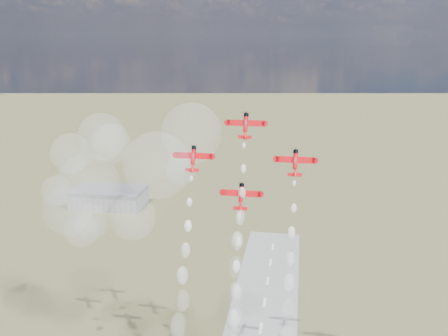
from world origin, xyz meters
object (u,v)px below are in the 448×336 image
plane_left (193,158)px  plane_slot (241,196)px  hangar (109,197)px  plane_lead (246,125)px  plane_right (295,162)px

plane_left → plane_slot: size_ratio=1.00×
hangar → plane_lead: bearing=-53.9°
plane_left → plane_right: (31.37, 0.00, 0.00)m
hangar → plane_lead: (115.87, -158.71, 84.47)m
hangar → plane_slot: plane_slot is taller
plane_lead → plane_slot: plane_lead is taller
plane_left → plane_slot: 19.15m
plane_left → plane_right: bearing=0.0°
hangar → plane_right: bearing=-51.2°
plane_lead → hangar: bearing=126.1°
plane_lead → plane_left: bearing=-163.2°
plane_right → plane_slot: size_ratio=1.00×
plane_left → plane_slot: (15.69, -4.73, -9.91)m
plane_lead → plane_left: size_ratio=1.00×
plane_left → plane_slot: plane_left is taller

